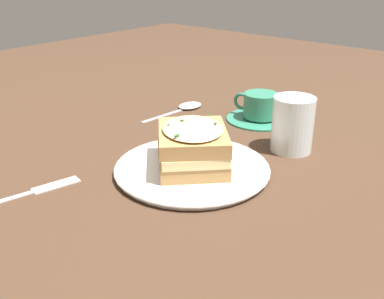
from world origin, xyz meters
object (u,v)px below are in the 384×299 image
object	(u,v)px
teacup_with_saucer	(260,109)
water_glass	(293,124)
spoon	(187,107)
dinner_plate	(192,168)
fork	(33,191)
sandwich	(192,146)

from	to	relation	value
teacup_with_saucer	water_glass	distance (m)	0.17
water_glass	spoon	distance (m)	0.31
dinner_plate	fork	distance (m)	0.25
dinner_plate	fork	bearing A→B (deg)	146.40
spoon	teacup_with_saucer	bearing A→B (deg)	18.76
sandwich	fork	size ratio (longest dim) A/B	0.89
water_glass	fork	world-z (taller)	water_glass
spoon	fork	bearing A→B (deg)	-75.45
sandwich	spoon	bearing A→B (deg)	42.79
dinner_plate	spoon	size ratio (longest dim) A/B	1.45
teacup_with_saucer	fork	bearing A→B (deg)	74.88
sandwich	spoon	xyz separation A→B (m)	(0.24, 0.22, -0.04)
sandwich	fork	distance (m)	0.25
fork	spoon	distance (m)	0.46
dinner_plate	teacup_with_saucer	bearing A→B (deg)	10.66
dinner_plate	sandwich	size ratio (longest dim) A/B	1.51
sandwich	teacup_with_saucer	xyz separation A→B (m)	(0.28, 0.05, -0.02)
teacup_with_saucer	spoon	bearing A→B (deg)	9.42
dinner_plate	teacup_with_saucer	size ratio (longest dim) A/B	1.77
dinner_plate	fork	size ratio (longest dim) A/B	1.34
teacup_with_saucer	water_glass	xyz separation A→B (m)	(-0.10, -0.13, 0.03)
fork	spoon	world-z (taller)	spoon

